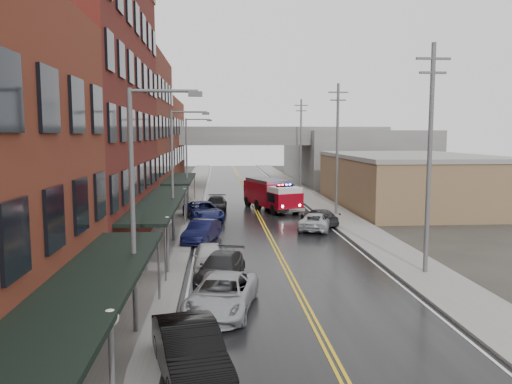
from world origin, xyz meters
TOP-DOWN VIEW (x-y plane):
  - road at (0.00, 30.00)m, footprint 11.00×160.00m
  - sidewalk_left at (-7.30, 30.00)m, footprint 3.00×160.00m
  - sidewalk_right at (7.30, 30.00)m, footprint 3.00×160.00m
  - curb_left at (-5.65, 30.00)m, footprint 0.30×160.00m
  - curb_right at (5.65, 30.00)m, footprint 0.30×160.00m
  - brick_building_b at (-13.30, 23.00)m, footprint 9.00×20.00m
  - brick_building_c at (-13.30, 40.50)m, footprint 9.00×15.00m
  - brick_building_far at (-13.30, 58.00)m, footprint 9.00×20.00m
  - tan_building at (16.00, 40.00)m, footprint 14.00×22.00m
  - right_far_block at (18.00, 70.00)m, footprint 18.00×30.00m
  - awning_0 at (-7.49, 4.00)m, footprint 2.60×16.00m
  - awning_1 at (-7.49, 23.00)m, footprint 2.60×18.00m
  - awning_2 at (-7.49, 40.50)m, footprint 2.60×13.00m
  - globe_lamp_0 at (-6.40, 2.00)m, footprint 0.44×0.44m
  - globe_lamp_1 at (-6.40, 16.00)m, footprint 0.44×0.44m
  - globe_lamp_2 at (-6.40, 30.00)m, footprint 0.44×0.44m
  - street_lamp_0 at (-6.55, 8.00)m, footprint 2.64×0.22m
  - street_lamp_1 at (-6.55, 24.00)m, footprint 2.64×0.22m
  - street_lamp_2 at (-6.55, 40.00)m, footprint 2.64×0.22m
  - utility_pole_0 at (7.20, 15.00)m, footprint 1.80×0.24m
  - utility_pole_1 at (7.20, 35.00)m, footprint 1.80×0.24m
  - utility_pole_2 at (7.20, 55.00)m, footprint 1.80×0.24m
  - overpass at (0.00, 62.00)m, footprint 40.00×10.00m
  - fire_truck at (1.55, 38.18)m, footprint 5.29×8.62m
  - parked_car_left_1 at (-4.62, 4.57)m, footprint 2.93×5.34m
  - parked_car_left_2 at (-3.60, 10.20)m, footprint 3.58×5.82m
  - parked_car_left_3 at (-3.62, 14.69)m, footprint 2.98×5.04m
  - parked_car_left_4 at (-4.24, 16.80)m, footprint 1.79×4.24m
  - parked_car_left_5 at (-4.86, 23.95)m, footprint 2.77×4.86m
  - parked_car_left_6 at (-5.00, 32.73)m, footprint 4.08×6.42m
  - parked_car_left_7 at (-3.91, 37.79)m, footprint 2.26×5.09m
  - parked_car_right_0 at (3.86, 27.81)m, footprint 3.69×5.36m
  - parked_car_right_1 at (4.55, 29.80)m, footprint 2.81×4.91m
  - parked_car_right_2 at (3.67, 41.87)m, footprint 2.68×5.08m
  - parked_car_right_3 at (4.72, 51.64)m, footprint 2.62×4.28m

SIDE VIEW (x-z plane):
  - road at x=0.00m, z-range 0.00..0.02m
  - sidewalk_left at x=-7.30m, z-range 0.00..0.15m
  - sidewalk_right at x=7.30m, z-range 0.00..0.15m
  - curb_left at x=-5.65m, z-range 0.00..0.15m
  - curb_right at x=5.65m, z-range 0.00..0.15m
  - parked_car_right_3 at x=4.72m, z-range 0.00..1.33m
  - parked_car_right_1 at x=4.55m, z-range 0.00..1.34m
  - parked_car_right_0 at x=3.86m, z-range 0.00..1.36m
  - parked_car_left_3 at x=-3.62m, z-range 0.00..1.37m
  - parked_car_left_4 at x=-4.24m, z-range 0.00..1.43m
  - parked_car_left_7 at x=-3.91m, z-range 0.00..1.45m
  - parked_car_left_2 at x=-3.60m, z-range 0.00..1.50m
  - parked_car_left_5 at x=-4.86m, z-range 0.00..1.52m
  - parked_car_right_2 at x=3.67m, z-range 0.00..1.65m
  - parked_car_left_6 at x=-5.00m, z-range 0.00..1.65m
  - parked_car_left_1 at x=-4.62m, z-range 0.00..1.67m
  - fire_truck at x=1.55m, z-range 0.13..3.13m
  - globe_lamp_0 at x=-6.40m, z-range 0.75..3.87m
  - globe_lamp_1 at x=-6.40m, z-range 0.75..3.87m
  - globe_lamp_2 at x=-6.40m, z-range 0.75..3.87m
  - tan_building at x=16.00m, z-range 0.00..5.00m
  - awning_2 at x=-7.49m, z-range 1.44..4.53m
  - awning_0 at x=-7.49m, z-range 1.44..4.53m
  - awning_1 at x=-7.49m, z-range 1.44..4.53m
  - right_far_block at x=18.00m, z-range 0.00..8.00m
  - street_lamp_0 at x=-6.55m, z-range 0.69..9.69m
  - street_lamp_1 at x=-6.55m, z-range 0.69..9.69m
  - street_lamp_2 at x=-6.55m, z-range 0.69..9.69m
  - overpass at x=0.00m, z-range 2.24..9.74m
  - brick_building_far at x=-13.30m, z-range 0.00..12.00m
  - utility_pole_0 at x=7.20m, z-range 0.31..12.31m
  - utility_pole_1 at x=7.20m, z-range 0.31..12.31m
  - utility_pole_2 at x=7.20m, z-range 0.31..12.31m
  - brick_building_c at x=-13.30m, z-range 0.00..15.00m
  - brick_building_b at x=-13.30m, z-range 0.00..18.00m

